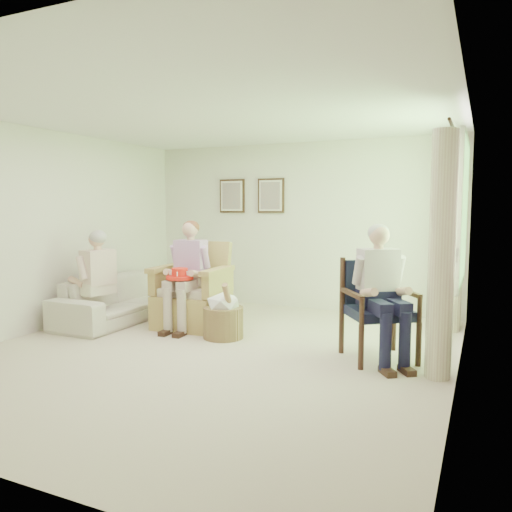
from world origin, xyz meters
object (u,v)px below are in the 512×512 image
person_wicker (187,267)px  hatbox (223,315)px  person_dark (378,283)px  person_sofa (94,274)px  wicker_armchair (194,300)px  wood_armchair (381,305)px  red_hat (180,275)px  sofa (123,298)px

person_wicker → hatbox: size_ratio=1.93×
person_dark → person_sofa: size_ratio=1.10×
wicker_armchair → person_wicker: person_wicker is taller
wood_armchair → person_wicker: 2.57m
red_hat → hatbox: (0.64, -0.03, -0.46)m
person_dark → hatbox: bearing=140.8°
sofa → person_wicker: bearing=-92.3°
hatbox → person_wicker: bearing=160.9°
wicker_armchair → wood_armchair: size_ratio=1.10×
person_wicker → person_dark: bearing=-12.2°
person_wicker → red_hat: size_ratio=4.02×
person_wicker → hatbox: bearing=-22.8°
wicker_armchair → person_sofa: person_sofa is taller
person_sofa → hatbox: 1.85m
wood_armchair → hatbox: wood_armchair is taller
sofa → hatbox: bearing=-98.8°
sofa → person_wicker: (1.11, -0.04, 0.52)m
wicker_armchair → person_dark: (2.55, -0.53, 0.47)m
wicker_armchair → person_wicker: bearing=-93.7°
wicker_armchair → sofa: bearing=-178.3°
person_sofa → hatbox: bearing=109.6°
wicker_armchair → red_hat: 0.52m
red_hat → hatbox: bearing=-2.4°
person_dark → person_sofa: (-3.66, -0.12, -0.10)m
red_hat → hatbox: 0.79m
person_dark → hatbox: size_ratio=1.93×
wood_armchair → hatbox: (-1.89, -0.02, -0.28)m
hatbox → person_dark: bearing=-4.7°
person_sofa → hatbox: size_ratio=1.76×
wood_armchair → red_hat: bearing=145.2°
person_sofa → person_wicker: bearing=125.1°
wicker_armchair → person_sofa: size_ratio=0.89×
wood_armchair → person_sofa: size_ratio=0.81×
wood_armchair → person_wicker: (-2.55, 0.21, 0.26)m
person_wicker → person_sofa: person_wicker is taller
person_dark → wood_armchair: bearing=55.5°
wood_armchair → red_hat: wood_armchair is taller
red_hat → person_dark: bearing=-4.1°
person_wicker → wicker_armchair: bearing=86.3°
wood_armchair → red_hat: 2.54m
person_wicker → person_dark: (2.55, -0.38, 0.00)m
person_dark → hatbox: (-1.89, 0.15, -0.54)m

